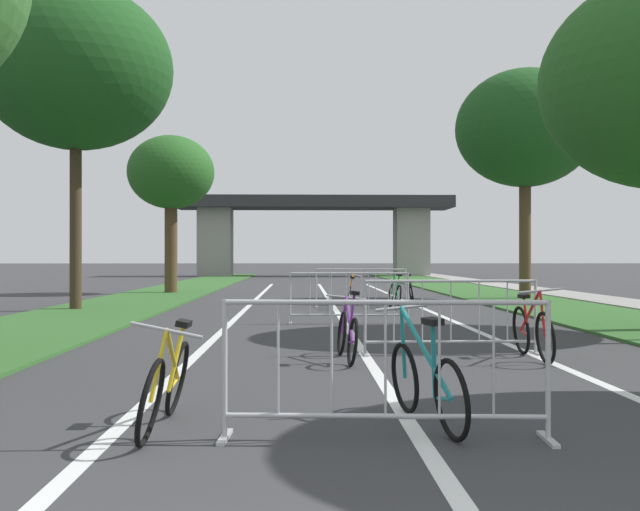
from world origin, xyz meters
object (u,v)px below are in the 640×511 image
bicycle_orange_5 (349,295)px  bicycle_red_1 (532,331)px  crowd_barrier_nearest (385,370)px  bicycle_silver_4 (411,292)px  bicycle_green_0 (395,295)px  bicycle_teal_3 (426,382)px  tree_right_cypress_far (525,129)px  crowd_barrier_third (349,298)px  crowd_barrier_second (451,317)px  tree_left_oak_mid (171,174)px  bicycle_purple_2 (347,334)px  crowd_barrier_fourth (361,288)px  tree_left_maple_mid (76,69)px  bicycle_yellow_6 (166,384)px

bicycle_orange_5 → bicycle_red_1: bearing=-74.7°
crowd_barrier_nearest → bicycle_silver_4: size_ratio=1.47×
bicycle_green_0 → bicycle_teal_3: 13.52m
tree_right_cypress_far → crowd_barrier_third: (-6.20, -8.35, -4.94)m
crowd_barrier_nearest → bicycle_red_1: bearing=60.0°
crowd_barrier_second → bicycle_red_1: (0.99, -0.52, -0.15)m
bicycle_teal_3 → tree_left_oak_mid: bearing=93.4°
crowd_barrier_third → bicycle_silver_4: (2.06, 5.27, -0.14)m
bicycle_green_0 → bicycle_purple_2: (-1.87, -9.69, -0.02)m
crowd_barrier_nearest → bicycle_purple_2: crowd_barrier_nearest is taller
crowd_barrier_fourth → bicycle_purple_2: 10.17m
tree_left_maple_mid → crowd_barrier_nearest: bearing=-64.6°
crowd_barrier_nearest → bicycle_teal_3: size_ratio=1.54×
tree_left_oak_mid → bicycle_orange_5: (6.08, -8.16, -4.08)m
crowd_barrier_third → bicycle_teal_3: 9.11m
tree_left_oak_mid → bicycle_green_0: 11.61m
bicycle_green_0 → bicycle_orange_5: 1.23m
tree_left_oak_mid → bicycle_purple_2: size_ratio=3.49×
crowd_barrier_nearest → bicycle_silver_4: (2.42, 14.82, -0.14)m
crowd_barrier_nearest → crowd_barrier_third: size_ratio=1.00×
crowd_barrier_third → bicycle_red_1: crowd_barrier_third is taller
crowd_barrier_nearest → crowd_barrier_fourth: (0.98, 14.32, 0.00)m
bicycle_teal_3 → bicycle_orange_5: (0.24, 13.34, 0.00)m
tree_right_cypress_far → bicycle_orange_5: (-5.93, -4.12, -5.10)m
crowd_barrier_fourth → bicycle_orange_5: size_ratio=1.45×
crowd_barrier_third → bicycle_orange_5: size_ratio=1.44×
crowd_barrier_second → bicycle_silver_4: crowd_barrier_second is taller
crowd_barrier_nearest → bicycle_green_0: (1.85, 13.89, -0.15)m
bicycle_teal_3 → bicycle_silver_4: bearing=70.2°
tree_left_oak_mid → bicycle_red_1: size_ratio=3.51×
crowd_barrier_fourth → bicycle_purple_2: (-1.00, -10.12, -0.17)m
tree_left_oak_mid → crowd_barrier_second: bearing=-68.0°
crowd_barrier_third → bicycle_teal_3: (0.03, -9.10, -0.16)m
crowd_barrier_fourth → bicycle_yellow_6: crowd_barrier_fourth is taller
bicycle_yellow_6 → bicycle_orange_5: bearing=-98.8°
crowd_barrier_nearest → tree_left_oak_mid: bearing=104.0°
crowd_barrier_third → crowd_barrier_fourth: bearing=82.5°
crowd_barrier_nearest → crowd_barrier_third: bearing=87.9°
bicycle_green_0 → bicycle_purple_2: bicycle_green_0 is taller
crowd_barrier_fourth → bicycle_green_0: crowd_barrier_fourth is taller
bicycle_red_1 → bicycle_purple_2: 2.47m
crowd_barrier_nearest → bicycle_silver_4: bearing=80.7°
bicycle_red_1 → bicycle_orange_5: size_ratio=0.97×
tree_left_maple_mid → crowd_barrier_second: 12.95m
crowd_barrier_nearest → bicycle_teal_3: bearing=49.5°
crowd_barrier_fourth → bicycle_purple_2: crowd_barrier_fourth is taller
crowd_barrier_third → bicycle_red_1: (2.10, -5.30, -0.15)m
tree_left_maple_mid → crowd_barrier_third: size_ratio=3.33×
tree_right_cypress_far → bicycle_yellow_6: 20.04m
crowd_barrier_fourth → tree_left_maple_mid: bearing=-172.8°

